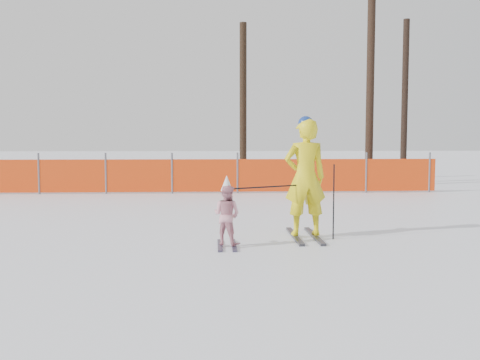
% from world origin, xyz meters
% --- Properties ---
extents(ground, '(120.00, 120.00, 0.00)m').
position_xyz_m(ground, '(0.00, 0.00, 0.00)').
color(ground, white).
rests_on(ground, ground).
extents(adult, '(0.77, 1.57, 2.07)m').
position_xyz_m(adult, '(1.12, 0.62, 1.04)').
color(adult, black).
rests_on(adult, ground).
extents(child, '(0.58, 0.89, 1.12)m').
position_xyz_m(child, '(-0.24, -0.09, 0.51)').
color(child, black).
rests_on(child, ground).
extents(ski_poles, '(1.71, 0.61, 1.26)m').
position_xyz_m(ski_poles, '(1.00, 0.34, 0.77)').
color(ski_poles, black).
rests_on(ski_poles, ground).
extents(safety_fence, '(16.21, 0.06, 1.25)m').
position_xyz_m(safety_fence, '(-1.64, 7.95, 0.56)').
color(safety_fence, '#595960').
rests_on(safety_fence, ground).
extents(tree_trunks, '(6.35, 1.88, 7.28)m').
position_xyz_m(tree_trunks, '(4.07, 11.06, 3.28)').
color(tree_trunks, black).
rests_on(tree_trunks, ground).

